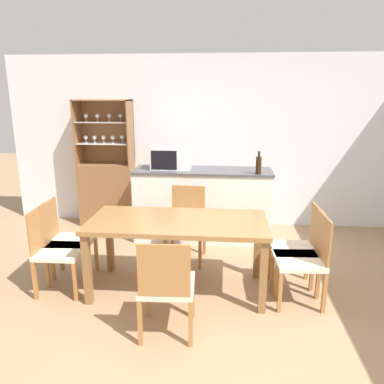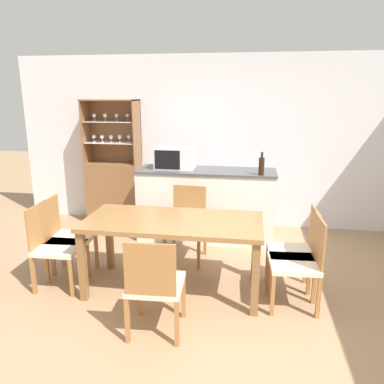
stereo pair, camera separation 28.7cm
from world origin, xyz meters
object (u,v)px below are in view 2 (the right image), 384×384
(dining_chair_side_right_near, at_px, (299,262))
(wine_bottle, at_px, (261,166))
(dining_chair_head_near, at_px, (155,285))
(display_cabinet, at_px, (115,185))
(dining_chair_head_far, at_px, (187,224))
(dining_chair_side_right_far, at_px, (296,251))
(microwave, at_px, (175,158))
(dining_chair_side_left_far, at_px, (67,237))
(dining_table, at_px, (173,228))
(dining_chair_side_left_near, at_px, (55,246))

(dining_chair_side_right_near, relative_size, wine_bottle, 3.03)
(dining_chair_head_near, height_order, wine_bottle, wine_bottle)
(display_cabinet, bearing_deg, wine_bottle, -17.81)
(dining_chair_head_far, xyz_separation_m, dining_chair_side_right_near, (1.23, -0.88, 0.00))
(dining_chair_head_far, relative_size, dining_chair_side_right_far, 1.00)
(dining_chair_side_right_far, relative_size, microwave, 1.67)
(dining_chair_side_left_far, relative_size, wine_bottle, 3.03)
(microwave, bearing_deg, wine_bottle, -11.94)
(dining_table, relative_size, microwave, 3.35)
(dining_chair_head_far, relative_size, wine_bottle, 3.03)
(display_cabinet, height_order, dining_chair_head_far, display_cabinet)
(dining_table, distance_m, dining_chair_head_near, 0.79)
(dining_table, xyz_separation_m, dining_chair_head_far, (0.00, 0.76, -0.23))
(display_cabinet, relative_size, dining_chair_side_right_near, 2.14)
(display_cabinet, height_order, wine_bottle, display_cabinet)
(display_cabinet, xyz_separation_m, dining_chair_head_near, (1.36, -2.72, -0.15))
(dining_chair_head_far, distance_m, dining_chair_head_near, 1.52)
(microwave, xyz_separation_m, wine_bottle, (1.16, -0.25, -0.03))
(dining_table, distance_m, microwave, 1.57)
(dining_chair_side_left_near, distance_m, dining_chair_side_right_far, 2.49)
(dining_chair_head_near, bearing_deg, dining_chair_side_left_far, 141.54)
(dining_chair_side_right_near, relative_size, microwave, 1.67)
(dining_table, height_order, dining_chair_side_left_far, dining_chair_side_left_far)
(dining_chair_head_far, distance_m, wine_bottle, 1.20)
(dining_chair_side_right_far, bearing_deg, dining_chair_head_near, 122.25)
(dining_chair_side_left_far, height_order, dining_chair_side_right_far, same)
(dining_chair_head_near, xyz_separation_m, dining_chair_side_left_near, (-1.24, 0.63, 0.00))
(dining_chair_side_right_far, distance_m, wine_bottle, 1.33)
(dining_chair_head_far, relative_size, microwave, 1.67)
(display_cabinet, height_order, dining_table, display_cabinet)
(display_cabinet, height_order, dining_chair_head_near, display_cabinet)
(dining_chair_head_near, relative_size, wine_bottle, 3.03)
(display_cabinet, xyz_separation_m, wine_bottle, (2.24, -0.72, 0.51))
(dining_chair_side_left_near, bearing_deg, dining_chair_side_right_far, 94.48)
(dining_table, height_order, dining_chair_head_far, dining_chair_head_far)
(dining_table, bearing_deg, display_cabinet, 124.74)
(dining_chair_side_left_far, bearing_deg, wine_bottle, 113.68)
(display_cabinet, relative_size, dining_chair_head_far, 2.14)
(microwave, bearing_deg, dining_chair_side_left_near, -120.81)
(display_cabinet, xyz_separation_m, dining_chair_side_left_far, (0.12, -1.83, -0.15))
(dining_table, xyz_separation_m, microwave, (-0.28, 1.48, 0.46))
(dining_table, distance_m, dining_chair_side_right_near, 1.26)
(dining_chair_side_left_far, relative_size, dining_chair_side_left_near, 1.00)
(display_cabinet, height_order, dining_chair_side_left_near, display_cabinet)
(dining_chair_head_far, height_order, dining_chair_head_near, same)
(dining_chair_head_far, height_order, dining_chair_side_left_near, same)
(dining_chair_side_right_near, xyz_separation_m, microwave, (-1.51, 1.60, 0.68))
(dining_table, xyz_separation_m, dining_chair_side_right_far, (1.24, 0.13, -0.23))
(dining_chair_head_near, xyz_separation_m, dining_chair_side_right_far, (1.23, 0.89, 0.00))
(dining_chair_side_left_near, distance_m, wine_bottle, 2.60)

